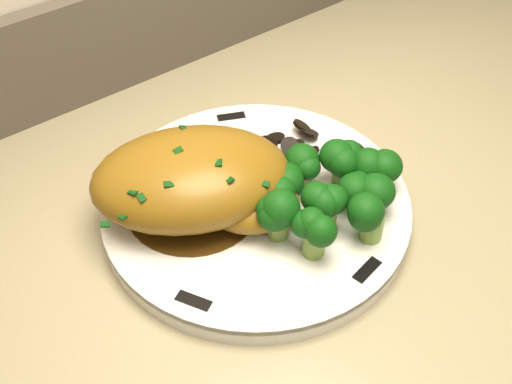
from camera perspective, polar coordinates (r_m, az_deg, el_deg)
plate at (r=0.59m, az=0.00°, el=-1.32°), size 0.33×0.33×0.02m
rim_accent_0 at (r=0.64m, az=9.56°, el=3.35°), size 0.01×0.03×0.00m
rim_accent_1 at (r=0.67m, az=-2.23°, el=6.69°), size 0.03×0.02×0.00m
rim_accent_2 at (r=0.60m, az=-11.61°, el=0.21°), size 0.03×0.03×0.00m
rim_accent_3 at (r=0.51m, az=-5.57°, el=-9.63°), size 0.02×0.03×0.00m
rim_accent_4 at (r=0.54m, az=9.83°, el=-6.87°), size 0.03×0.02×0.00m
gravy_pool at (r=0.58m, az=-5.57°, el=-1.13°), size 0.12×0.12×0.00m
chicken_breast at (r=0.56m, az=-5.16°, el=0.98°), size 0.21×0.18×0.07m
mushroom_pile at (r=0.62m, az=2.00°, el=3.53°), size 0.08×0.06×0.02m
broccoli_florets at (r=0.56m, az=6.55°, el=-0.14°), size 0.13×0.11×0.04m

